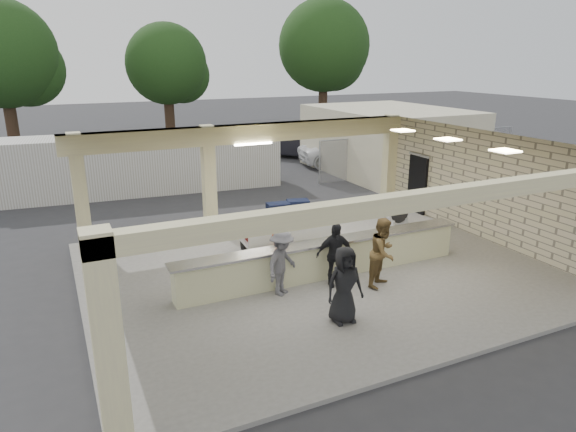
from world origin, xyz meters
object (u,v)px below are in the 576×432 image
passenger_c (282,263)px  passenger_d (344,285)px  baggage_handler (278,239)px  car_dark (295,143)px  car_white_a (346,152)px  container_white (147,163)px  car_white_b (375,146)px  passenger_a (383,252)px  passenger_b (335,255)px  drum_fan (397,212)px  baggage_counter (325,259)px  luggage_cart (284,227)px

passenger_c → passenger_d: (0.65, -1.79, 0.05)m
baggage_handler → car_dark: bearing=179.0°
baggage_handler → car_white_a: size_ratio=0.33×
baggage_handler → container_white: size_ratio=0.14×
car_white_b → container_white: 13.79m
passenger_a → passenger_c: 2.57m
passenger_d → car_white_a: size_ratio=0.35×
container_white → passenger_b: bearing=-74.1°
passenger_d → car_white_b: (11.95, 16.30, -0.30)m
passenger_a → passenger_b: size_ratio=1.08×
passenger_c → container_white: container_white is taller
drum_fan → car_white_b: car_white_b is taller
baggage_counter → passenger_c: bearing=-161.2°
luggage_cart → baggage_handler: bearing=-120.2°
baggage_handler → passenger_d: passenger_d is taller
drum_fan → container_white: 11.18m
passenger_c → car_white_a: size_ratio=0.33×
luggage_cart → car_white_b: size_ratio=0.68×
passenger_c → car_white_b: size_ratio=0.39×
container_white → car_dark: bearing=30.6°
baggage_counter → container_white: 11.85m
baggage_handler → passenger_c: passenger_c is taller
passenger_a → car_dark: size_ratio=0.37×
drum_fan → passenger_b: bearing=-144.9°
passenger_b → container_white: 12.40m
luggage_cart → car_white_a: size_ratio=0.57×
car_white_a → car_white_b: bearing=-57.0°
baggage_handler → car_dark: size_ratio=0.34×
passenger_c → container_white: bearing=60.4°
passenger_c → car_dark: passenger_c is taller
baggage_handler → car_white_a: bearing=168.1°
passenger_d → car_dark: 19.96m
luggage_cart → drum_fan: bearing=14.2°
baggage_counter → passenger_a: 1.56m
passenger_d → container_white: (-1.60, 13.87, 0.29)m
drum_fan → car_dark: bearing=77.2°
drum_fan → passenger_d: passenger_d is taller
luggage_cart → baggage_handler: size_ratio=1.74×
baggage_handler → drum_fan: bearing=133.2°
passenger_d → car_white_b: 20.22m
drum_fan → passenger_c: 6.59m
drum_fan → passenger_d: (-5.12, -4.96, 0.38)m
baggage_counter → passenger_d: size_ratio=4.76×
passenger_d → car_white_b: size_ratio=0.41×
baggage_counter → car_white_a: size_ratio=1.65×
drum_fan → luggage_cart: bearing=-172.0°
luggage_cart → passenger_a: 3.27m
baggage_counter → passenger_b: passenger_b is taller
car_dark → baggage_handler: bearing=-163.6°
container_white → drum_fan: bearing=-48.1°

